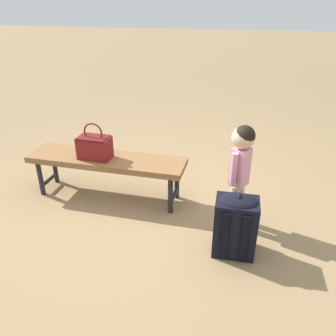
# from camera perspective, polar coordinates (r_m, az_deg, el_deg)

# --- Properties ---
(ground_plane) EXTENTS (40.00, 40.00, 0.00)m
(ground_plane) POSITION_cam_1_polar(r_m,az_deg,el_deg) (3.42, -4.17, -6.61)
(ground_plane) COLOR #8C704C
(ground_plane) RESTS_ON ground
(park_bench) EXTENTS (1.61, 0.46, 0.45)m
(park_bench) POSITION_cam_1_polar(r_m,az_deg,el_deg) (3.46, -10.35, 0.93)
(park_bench) COLOR brown
(park_bench) RESTS_ON ground
(handbag) EXTENTS (0.33, 0.20, 0.37)m
(handbag) POSITION_cam_1_polar(r_m,az_deg,el_deg) (3.39, -12.32, 3.61)
(handbag) COLOR maroon
(handbag) RESTS_ON park_bench
(child_standing) EXTENTS (0.19, 0.23, 0.96)m
(child_standing) POSITION_cam_1_polar(r_m,az_deg,el_deg) (2.94, 12.23, 1.21)
(child_standing) COLOR #CCCC8C
(child_standing) RESTS_ON ground
(backpack_large) EXTENTS (0.34, 0.30, 0.56)m
(backpack_large) POSITION_cam_1_polar(r_m,az_deg,el_deg) (2.77, 11.33, -9.12)
(backpack_large) COLOR black
(backpack_large) RESTS_ON ground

